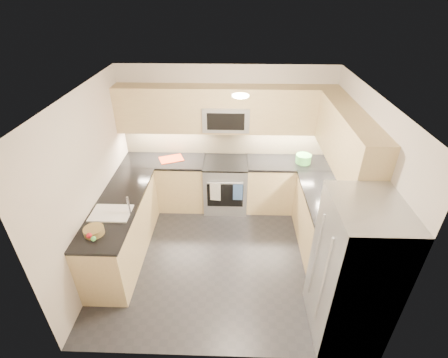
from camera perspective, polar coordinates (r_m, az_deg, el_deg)
floor at (r=5.15m, az=-0.13°, el=-13.05°), size 3.60×3.20×0.00m
ceiling at (r=3.84m, az=-0.17°, el=14.62°), size 3.60×3.20×0.02m
wall_back at (r=5.78m, az=0.40°, el=7.34°), size 3.60×0.02×2.50m
wall_front at (r=3.14m, az=-1.18°, el=-17.27°), size 3.60×0.02×2.50m
wall_left at (r=4.77m, az=-22.30°, el=-0.81°), size 0.02×3.20×2.50m
wall_right at (r=4.67m, az=22.51°, el=-1.56°), size 0.02×3.20×2.50m
base_cab_back_left at (r=6.01m, az=-10.15°, el=-0.79°), size 1.42×0.60×0.90m
base_cab_back_right at (r=5.97m, az=10.81°, el=-1.14°), size 1.42×0.60×0.90m
base_cab_right at (r=5.14m, az=17.05°, el=-8.11°), size 0.60×1.70×0.90m
base_cab_peninsula at (r=5.11m, az=-17.39°, el=-8.50°), size 0.60×2.00×0.90m
countertop_back_left at (r=5.78m, az=-10.58°, el=3.15°), size 1.42×0.63×0.04m
countertop_back_right at (r=5.73m, az=11.28°, el=2.82°), size 1.42×0.63×0.04m
countertop_right at (r=4.87m, az=17.89°, el=-3.83°), size 0.63×1.70×0.04m
countertop_peninsula at (r=4.83m, az=-18.26°, el=-4.20°), size 0.63×2.00×0.04m
upper_cab_back at (r=5.40m, az=0.37°, el=12.16°), size 3.60×0.35×0.75m
upper_cab_right at (r=4.58m, az=20.87°, el=6.39°), size 0.35×1.95×0.75m
backsplash_back at (r=5.79m, az=0.39°, el=6.83°), size 3.60×0.01×0.51m
backsplash_right at (r=5.06m, az=20.81°, el=0.69°), size 0.01×2.30×0.51m
gas_range at (r=5.87m, az=0.29°, el=-1.07°), size 0.76×0.65×0.91m
range_cooktop at (r=5.63m, az=0.30°, el=2.88°), size 0.76×0.65×0.03m
oven_door_glass at (r=5.59m, az=0.19°, el=-2.93°), size 0.62×0.02×0.45m
oven_handle at (r=5.43m, az=0.19°, el=-0.70°), size 0.60×0.02×0.02m
microwave at (r=5.42m, az=0.36°, el=10.82°), size 0.76×0.40×0.40m
microwave_door at (r=5.23m, az=0.30°, el=10.03°), size 0.60×0.01×0.28m
refrigerator at (r=3.93m, az=21.67°, el=-15.05°), size 0.70×0.90×1.80m
fridge_handle_left at (r=3.67m, az=16.99°, el=-16.88°), size 0.02×0.02×1.20m
fridge_handle_right at (r=3.91m, az=15.81°, el=-12.98°), size 0.02×0.02×1.20m
sink_basin at (r=4.67m, az=-19.10°, el=-6.38°), size 0.52×0.38×0.16m
faucet at (r=4.47m, az=-16.41°, el=-4.52°), size 0.03×0.03×0.28m
utensil_bowl at (r=5.72m, az=13.79°, el=3.48°), size 0.34×0.34×0.15m
cutting_board at (r=5.76m, az=-9.25°, el=3.50°), size 0.47×0.41×0.01m
fruit_basket at (r=4.34m, az=-21.90°, el=-8.48°), size 0.32×0.32×0.09m
fruit_apple at (r=4.18m, az=-22.62°, el=-9.18°), size 0.07×0.07×0.07m
fruit_pear at (r=4.12m, az=-21.98°, el=-9.71°), size 0.06×0.06×0.06m
dish_towel_check at (r=5.51m, az=-1.53°, el=-2.28°), size 0.18×0.04×0.34m
dish_towel_blue at (r=5.50m, az=2.45°, el=-2.35°), size 0.16×0.02×0.31m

